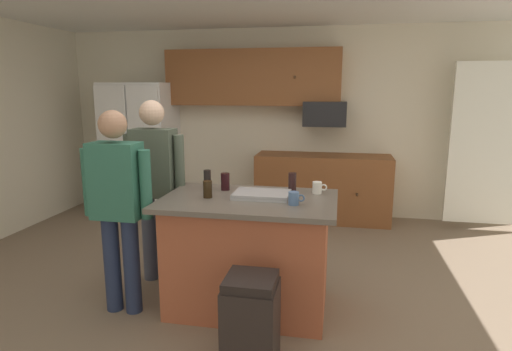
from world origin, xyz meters
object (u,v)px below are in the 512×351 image
(mug_ceramic_white, at_px, (294,198))
(refrigerator, at_px, (141,149))
(glass_stout_tall, at_px, (207,180))
(mug_blue_stoneware, at_px, (318,188))
(tumbler_amber, at_px, (208,189))
(person_guest_left, at_px, (118,200))
(person_host_foreground, at_px, (155,179))
(glass_short_whisky, at_px, (225,182))
(glass_dark_ale, at_px, (292,183))
(microwave_over_range, at_px, (325,114))
(serving_tray, at_px, (262,195))
(kitchen_island, at_px, (249,253))
(trash_bin, at_px, (251,321))

(mug_ceramic_white, bearing_deg, refrigerator, 133.94)
(mug_ceramic_white, bearing_deg, glass_stout_tall, 155.12)
(mug_blue_stoneware, bearing_deg, tumbler_amber, -160.40)
(person_guest_left, xyz_separation_m, person_host_foreground, (0.04, 0.60, 0.04))
(tumbler_amber, bearing_deg, mug_blue_stoneware, 19.60)
(glass_short_whisky, bearing_deg, refrigerator, 129.95)
(glass_dark_ale, distance_m, mug_ceramic_white, 0.38)
(glass_short_whisky, distance_m, tumbler_amber, 0.28)
(person_host_foreground, distance_m, mug_blue_stoneware, 1.47)
(person_guest_left, distance_m, glass_short_whisky, 0.88)
(microwave_over_range, distance_m, person_host_foreground, 2.70)
(glass_short_whisky, relative_size, serving_tray, 0.33)
(glass_dark_ale, height_order, serving_tray, glass_dark_ale)
(refrigerator, relative_size, person_guest_left, 1.15)
(glass_dark_ale, bearing_deg, microwave_over_range, 85.87)
(glass_stout_tall, distance_m, mug_blue_stoneware, 0.94)
(person_host_foreground, bearing_deg, glass_dark_ale, 15.99)
(kitchen_island, xyz_separation_m, person_host_foreground, (-0.94, 0.34, 0.50))
(microwave_over_range, relative_size, glass_dark_ale, 3.35)
(person_host_foreground, relative_size, mug_ceramic_white, 13.62)
(person_guest_left, relative_size, glass_dark_ale, 9.68)
(kitchen_island, xyz_separation_m, glass_short_whisky, (-0.25, 0.24, 0.53))
(glass_stout_tall, bearing_deg, kitchen_island, -30.21)
(mug_blue_stoneware, xyz_separation_m, trash_bin, (-0.35, -0.99, -0.67))
(glass_dark_ale, bearing_deg, person_guest_left, -158.47)
(refrigerator, height_order, glass_stout_tall, refrigerator)
(microwave_over_range, bearing_deg, trash_bin, -95.42)
(refrigerator, xyz_separation_m, mug_blue_stoneware, (2.64, -2.20, 0.05))
(tumbler_amber, distance_m, serving_tray, 0.43)
(kitchen_island, relative_size, glass_dark_ale, 8.24)
(person_guest_left, xyz_separation_m, glass_dark_ale, (1.30, 0.51, 0.08))
(refrigerator, xyz_separation_m, person_guest_left, (1.13, -2.72, 0.00))
(microwave_over_range, xyz_separation_m, person_guest_left, (-1.47, -2.83, -0.52))
(kitchen_island, relative_size, glass_stout_tall, 8.31)
(refrigerator, height_order, person_guest_left, refrigerator)
(trash_bin, bearing_deg, tumbler_amber, 125.59)
(mug_blue_stoneware, bearing_deg, microwave_over_range, 91.00)
(person_host_foreground, bearing_deg, person_guest_left, -74.29)
(glass_short_whisky, bearing_deg, mug_ceramic_white, -29.85)
(glass_stout_tall, bearing_deg, mug_blue_stoneware, 1.26)
(kitchen_island, distance_m, serving_tray, 0.49)
(kitchen_island, distance_m, mug_ceramic_white, 0.64)
(serving_tray, xyz_separation_m, trash_bin, (0.07, -0.78, -0.65))
(microwave_over_range, bearing_deg, refrigerator, -177.39)
(tumbler_amber, bearing_deg, microwave_over_range, 72.85)
(kitchen_island, height_order, glass_dark_ale, glass_dark_ale)
(refrigerator, relative_size, serving_tray, 4.22)
(tumbler_amber, relative_size, serving_tray, 0.31)
(kitchen_island, distance_m, mug_blue_stoneware, 0.77)
(tumbler_amber, bearing_deg, person_guest_left, -161.73)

